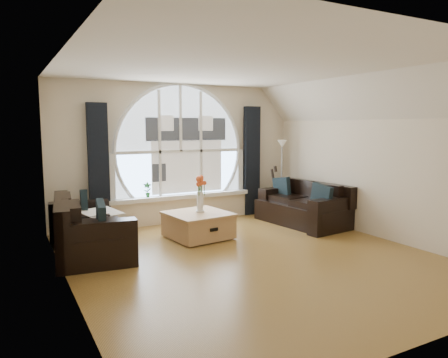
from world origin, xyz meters
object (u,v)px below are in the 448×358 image
floor_lamp (281,177)px  guitar (272,190)px  vase_flowers (200,189)px  potted_plant (147,190)px  sofa_right (302,204)px  sofa_left (89,227)px  coffee_chest (198,224)px

floor_lamp → guitar: bearing=170.1°
vase_flowers → potted_plant: bearing=113.5°
guitar → potted_plant: (-2.64, 0.31, 0.16)m
sofa_right → vase_flowers: 2.18m
guitar → vase_flowers: bearing=-168.5°
sofa_left → sofa_right: bearing=6.5°
sofa_left → guitar: guitar is taller
sofa_left → potted_plant: size_ratio=6.57×
guitar → potted_plant: bearing=161.5°
vase_flowers → potted_plant: size_ratio=2.44×
coffee_chest → floor_lamp: bearing=13.7°
sofa_left → coffee_chest: size_ratio=1.94×
sofa_left → floor_lamp: size_ratio=1.18×
floor_lamp → potted_plant: bearing=173.0°
guitar → potted_plant: 2.67m
sofa_left → guitar: (3.96, 0.94, 0.13)m
potted_plant → floor_lamp: bearing=-7.0°
sofa_right → guitar: 0.98m
vase_flowers → coffee_chest: bearing=-143.3°
sofa_left → potted_plant: (1.32, 1.26, 0.29)m
sofa_left → sofa_right: (3.99, -0.03, 0.00)m
sofa_right → floor_lamp: floor_lamp is taller
sofa_right → guitar: bearing=85.0°
vase_flowers → floor_lamp: size_ratio=0.44×
coffee_chest → floor_lamp: (2.38, 0.91, 0.56)m
sofa_right → coffee_chest: 2.20m
sofa_left → floor_lamp: 4.29m
vase_flowers → guitar: vase_flowers is taller
floor_lamp → potted_plant: size_ratio=5.58×
sofa_left → sofa_right: sofa_left is taller
vase_flowers → guitar: 2.32m
vase_flowers → guitar: bearing=23.2°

